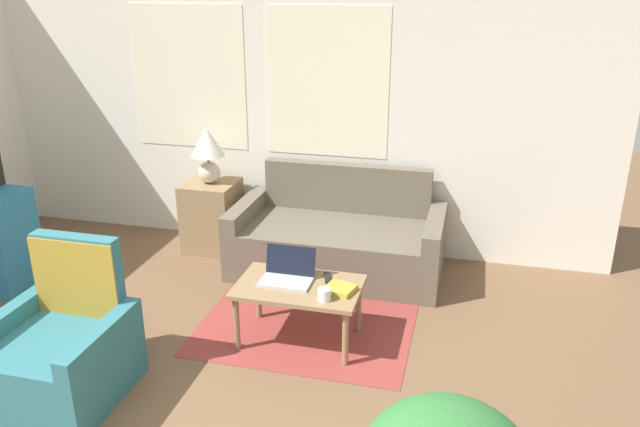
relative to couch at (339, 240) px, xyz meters
The scene contains 11 objects.
wall_back 1.40m from the couch, 149.69° to the left, with size 6.23×0.06×2.60m.
rug 0.69m from the couch, 90.99° to the right, with size 1.55×1.99×0.01m.
couch is the anchor object (origin of this frame).
armchair 2.47m from the couch, 120.58° to the right, with size 0.77×0.76×0.94m.
side_table 1.25m from the couch, behind, with size 0.47×0.47×0.65m.
table_lamp 1.44m from the couch, behind, with size 0.30×0.30×0.51m.
coffee_table 1.22m from the couch, 90.52° to the right, with size 0.86×0.55×0.43m.
laptop 1.19m from the couch, 95.13° to the right, with size 0.35×0.27×0.22m.
cup_navy 1.42m from the couch, 81.29° to the right, with size 0.09×0.09×0.08m.
book_red 1.28m from the couch, 77.08° to the right, with size 0.23×0.21×0.04m.
tv_remote 1.11m from the couch, 81.50° to the right, with size 0.09×0.16×0.02m.
Camera 1 is at (1.88, -1.76, 2.42)m, focal length 35.00 mm.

